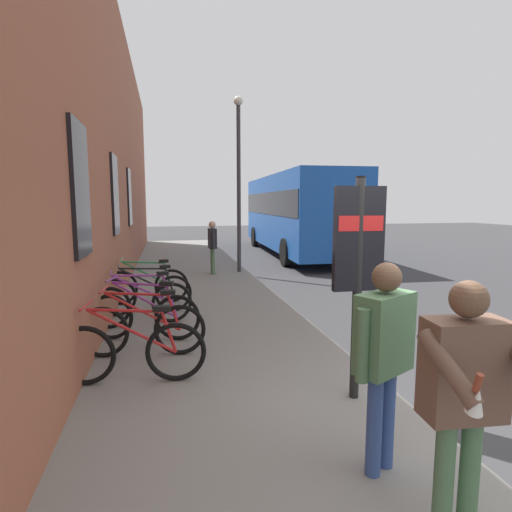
{
  "coord_description": "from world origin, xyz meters",
  "views": [
    {
      "loc": [
        -3.27,
        2.5,
        2.25
      ],
      "look_at": [
        3.79,
        0.93,
        1.3
      ],
      "focal_mm": 28.68,
      "sensor_mm": 36.0,
      "label": 1
    }
  ],
  "objects_px": {
    "bicycle_nearest_sign": "(144,315)",
    "bicycle_far_end": "(146,294)",
    "bicycle_by_door": "(142,329)",
    "city_bus": "(295,210)",
    "bicycle_end_of_row": "(131,351)",
    "transit_info_sign": "(358,253)",
    "pedestrian_by_facade": "(384,347)",
    "street_lamp": "(239,170)",
    "tourist_with_hotdogs": "(465,386)",
    "bicycle_beside_lamp": "(147,285)",
    "bicycle_under_window": "(142,303)",
    "pedestrian_crossing_street": "(212,242)"
  },
  "relations": [
    {
      "from": "bicycle_end_of_row",
      "to": "bicycle_far_end",
      "type": "distance_m",
      "value": 3.11
    },
    {
      "from": "city_bus",
      "to": "bicycle_beside_lamp",
      "type": "bearing_deg",
      "value": 144.32
    },
    {
      "from": "bicycle_beside_lamp",
      "to": "street_lamp",
      "type": "relative_size",
      "value": 0.34
    },
    {
      "from": "bicycle_by_door",
      "to": "tourist_with_hotdogs",
      "type": "distance_m",
      "value": 4.29
    },
    {
      "from": "bicycle_beside_lamp",
      "to": "city_bus",
      "type": "distance_m",
      "value": 10.25
    },
    {
      "from": "bicycle_end_of_row",
      "to": "city_bus",
      "type": "distance_m",
      "value": 13.62
    },
    {
      "from": "street_lamp",
      "to": "tourist_with_hotdogs",
      "type": "bearing_deg",
      "value": 177.41
    },
    {
      "from": "bicycle_far_end",
      "to": "street_lamp",
      "type": "distance_m",
      "value": 5.76
    },
    {
      "from": "bicycle_end_of_row",
      "to": "transit_info_sign",
      "type": "xyz_separation_m",
      "value": [
        -0.9,
        -2.41,
        1.21
      ]
    },
    {
      "from": "transit_info_sign",
      "to": "city_bus",
      "type": "distance_m",
      "value": 13.54
    },
    {
      "from": "pedestrian_crossing_street",
      "to": "bicycle_by_door",
      "type": "bearing_deg",
      "value": 165.0
    },
    {
      "from": "bicycle_under_window",
      "to": "bicycle_beside_lamp",
      "type": "height_order",
      "value": "same"
    },
    {
      "from": "street_lamp",
      "to": "bicycle_by_door",
      "type": "bearing_deg",
      "value": 158.88
    },
    {
      "from": "bicycle_far_end",
      "to": "city_bus",
      "type": "distance_m",
      "value": 10.91
    },
    {
      "from": "pedestrian_by_facade",
      "to": "tourist_with_hotdogs",
      "type": "xyz_separation_m",
      "value": [
        -0.74,
        -0.11,
        0.01
      ]
    },
    {
      "from": "bicycle_beside_lamp",
      "to": "bicycle_under_window",
      "type": "bearing_deg",
      "value": 179.56
    },
    {
      "from": "bicycle_end_of_row",
      "to": "bicycle_nearest_sign",
      "type": "xyz_separation_m",
      "value": [
        1.56,
        -0.07,
        0.0
      ]
    },
    {
      "from": "pedestrian_by_facade",
      "to": "bicycle_far_end",
      "type": "bearing_deg",
      "value": 21.2
    },
    {
      "from": "transit_info_sign",
      "to": "tourist_with_hotdogs",
      "type": "bearing_deg",
      "value": 172.72
    },
    {
      "from": "bicycle_end_of_row",
      "to": "bicycle_under_window",
      "type": "distance_m",
      "value": 2.36
    },
    {
      "from": "tourist_with_hotdogs",
      "to": "bicycle_far_end",
      "type": "bearing_deg",
      "value": 19.7
    },
    {
      "from": "street_lamp",
      "to": "pedestrian_crossing_street",
      "type": "bearing_deg",
      "value": 105.52
    },
    {
      "from": "pedestrian_crossing_street",
      "to": "bicycle_beside_lamp",
      "type": "bearing_deg",
      "value": 151.77
    },
    {
      "from": "bicycle_beside_lamp",
      "to": "pedestrian_crossing_street",
      "type": "bearing_deg",
      "value": -28.23
    },
    {
      "from": "pedestrian_by_facade",
      "to": "tourist_with_hotdogs",
      "type": "relative_size",
      "value": 1.0
    },
    {
      "from": "bicycle_under_window",
      "to": "bicycle_far_end",
      "type": "relative_size",
      "value": 1.0
    },
    {
      "from": "bicycle_under_window",
      "to": "street_lamp",
      "type": "height_order",
      "value": "street_lamp"
    },
    {
      "from": "bicycle_by_door",
      "to": "bicycle_far_end",
      "type": "relative_size",
      "value": 1.0
    },
    {
      "from": "bicycle_by_door",
      "to": "pedestrian_by_facade",
      "type": "bearing_deg",
      "value": -146.18
    },
    {
      "from": "pedestrian_by_facade",
      "to": "bicycle_under_window",
      "type": "bearing_deg",
      "value": 24.83
    },
    {
      "from": "bicycle_nearest_sign",
      "to": "tourist_with_hotdogs",
      "type": "distance_m",
      "value": 4.91
    },
    {
      "from": "pedestrian_by_facade",
      "to": "bicycle_end_of_row",
      "type": "bearing_deg",
      "value": 44.58
    },
    {
      "from": "bicycle_under_window",
      "to": "pedestrian_by_facade",
      "type": "distance_m",
      "value": 4.93
    },
    {
      "from": "bicycle_by_door",
      "to": "pedestrian_by_facade",
      "type": "height_order",
      "value": "pedestrian_by_facade"
    },
    {
      "from": "bicycle_by_door",
      "to": "tourist_with_hotdogs",
      "type": "bearing_deg",
      "value": -150.52
    },
    {
      "from": "pedestrian_crossing_street",
      "to": "bicycle_far_end",
      "type": "bearing_deg",
      "value": 157.12
    },
    {
      "from": "bicycle_by_door",
      "to": "bicycle_far_end",
      "type": "height_order",
      "value": "same"
    },
    {
      "from": "bicycle_under_window",
      "to": "bicycle_far_end",
      "type": "bearing_deg",
      "value": -3.13
    },
    {
      "from": "bicycle_beside_lamp",
      "to": "pedestrian_by_facade",
      "type": "height_order",
      "value": "pedestrian_by_facade"
    },
    {
      "from": "bicycle_end_of_row",
      "to": "bicycle_far_end",
      "type": "bearing_deg",
      "value": -0.75
    },
    {
      "from": "bicycle_far_end",
      "to": "bicycle_beside_lamp",
      "type": "height_order",
      "value": "same"
    },
    {
      "from": "tourist_with_hotdogs",
      "to": "street_lamp",
      "type": "distance_m",
      "value": 10.52
    },
    {
      "from": "bicycle_nearest_sign",
      "to": "pedestrian_by_facade",
      "type": "distance_m",
      "value": 4.2
    },
    {
      "from": "tourist_with_hotdogs",
      "to": "bicycle_beside_lamp",
      "type": "bearing_deg",
      "value": 17.66
    },
    {
      "from": "bicycle_nearest_sign",
      "to": "city_bus",
      "type": "relative_size",
      "value": 0.16
    },
    {
      "from": "bicycle_by_door",
      "to": "city_bus",
      "type": "distance_m",
      "value": 12.82
    },
    {
      "from": "bicycle_nearest_sign",
      "to": "bicycle_far_end",
      "type": "height_order",
      "value": "same"
    },
    {
      "from": "pedestrian_crossing_street",
      "to": "tourist_with_hotdogs",
      "type": "xyz_separation_m",
      "value": [
        -10.07,
        -0.38,
        0.07
      ]
    },
    {
      "from": "city_bus",
      "to": "street_lamp",
      "type": "bearing_deg",
      "value": 144.96
    },
    {
      "from": "bicycle_end_of_row",
      "to": "bicycle_beside_lamp",
      "type": "relative_size",
      "value": 1.0
    }
  ]
}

